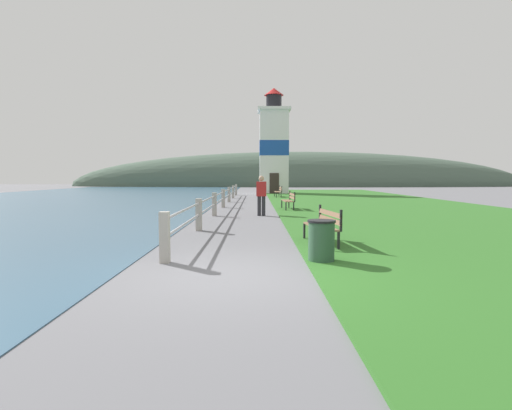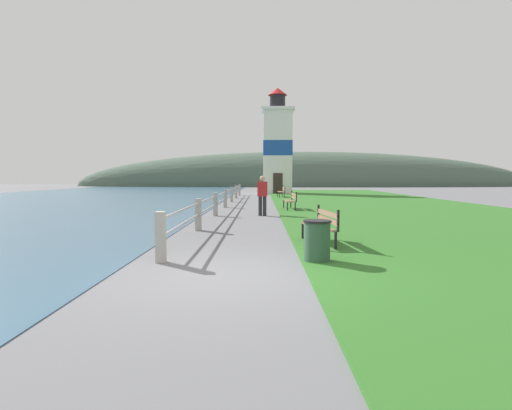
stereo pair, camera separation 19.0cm
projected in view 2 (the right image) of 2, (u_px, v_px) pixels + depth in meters
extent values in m
plane|color=slate|center=(224.00, 275.00, 6.75)|extent=(160.00, 160.00, 0.00)
cube|color=#2D6623|center=(377.00, 204.00, 23.46)|extent=(12.00, 50.58, 0.06)
cube|color=#385B75|center=(18.00, 204.00, 23.76)|extent=(24.00, 80.92, 0.01)
cube|color=#A8A399|center=(161.00, 237.00, 7.73)|extent=(0.18, 0.18, 1.00)
cube|color=#A8A399|center=(198.00, 215.00, 12.33)|extent=(0.18, 0.18, 1.00)
cube|color=#A8A399|center=(215.00, 204.00, 16.93)|extent=(0.18, 0.18, 1.00)
cube|color=#A8A399|center=(225.00, 198.00, 21.53)|extent=(0.18, 0.18, 1.00)
cube|color=#A8A399|center=(232.00, 194.00, 26.13)|extent=(0.18, 0.18, 1.00)
cube|color=#A8A399|center=(236.00, 192.00, 30.72)|extent=(0.18, 0.18, 1.00)
cube|color=#A8A399|center=(239.00, 190.00, 35.32)|extent=(0.18, 0.18, 1.00)
cylinder|color=#B2B2B7|center=(225.00, 192.00, 21.50)|extent=(0.06, 27.66, 0.06)
cylinder|color=#B2B2B7|center=(225.00, 198.00, 21.53)|extent=(0.06, 27.66, 0.06)
cube|color=brown|center=(312.00, 227.00, 9.58)|extent=(0.32, 1.68, 0.04)
cube|color=brown|center=(318.00, 227.00, 9.59)|extent=(0.32, 1.68, 0.04)
cube|color=brown|center=(324.00, 226.00, 9.61)|extent=(0.32, 1.68, 0.04)
cube|color=brown|center=(327.00, 213.00, 9.60)|extent=(0.26, 1.67, 0.11)
cube|color=brown|center=(327.00, 220.00, 9.61)|extent=(0.26, 1.67, 0.11)
cube|color=black|center=(319.00, 242.00, 8.78)|extent=(0.06, 0.06, 0.45)
cube|color=black|center=(303.00, 232.00, 10.40)|extent=(0.06, 0.06, 0.45)
cube|color=black|center=(336.00, 242.00, 8.82)|extent=(0.06, 0.06, 0.45)
cube|color=black|center=(316.00, 232.00, 10.44)|extent=(0.06, 0.06, 0.45)
cube|color=black|center=(338.00, 221.00, 8.80)|extent=(0.06, 0.06, 0.49)
cube|color=black|center=(318.00, 214.00, 10.41)|extent=(0.06, 0.06, 0.49)
cube|color=brown|center=(286.00, 201.00, 19.76)|extent=(0.21, 1.70, 0.04)
cube|color=brown|center=(289.00, 201.00, 19.77)|extent=(0.21, 1.70, 0.04)
cube|color=brown|center=(292.00, 201.00, 19.77)|extent=(0.21, 1.70, 0.04)
cube|color=brown|center=(294.00, 194.00, 19.75)|extent=(0.15, 1.70, 0.11)
cube|color=brown|center=(294.00, 198.00, 19.76)|extent=(0.15, 1.70, 0.11)
cube|color=black|center=(287.00, 207.00, 18.95)|extent=(0.05, 0.05, 0.45)
cube|color=black|center=(284.00, 205.00, 20.60)|extent=(0.05, 0.05, 0.45)
cube|color=black|center=(295.00, 207.00, 18.97)|extent=(0.05, 0.05, 0.45)
cube|color=black|center=(291.00, 205.00, 20.61)|extent=(0.05, 0.05, 0.45)
cube|color=black|center=(296.00, 197.00, 18.94)|extent=(0.05, 0.05, 0.49)
cube|color=black|center=(292.00, 195.00, 20.58)|extent=(0.05, 0.05, 0.49)
cube|color=brown|center=(279.00, 192.00, 31.51)|extent=(0.18, 1.83, 0.04)
cube|color=brown|center=(281.00, 192.00, 31.51)|extent=(0.18, 1.83, 0.04)
cube|color=brown|center=(283.00, 192.00, 31.51)|extent=(0.18, 1.83, 0.04)
cube|color=brown|center=(284.00, 188.00, 31.49)|extent=(0.12, 1.83, 0.11)
cube|color=brown|center=(284.00, 190.00, 31.50)|extent=(0.12, 1.83, 0.11)
cube|color=black|center=(279.00, 195.00, 30.64)|extent=(0.05, 0.05, 0.45)
cube|color=black|center=(278.00, 194.00, 32.41)|extent=(0.05, 0.05, 0.45)
cube|color=black|center=(284.00, 195.00, 30.64)|extent=(0.05, 0.05, 0.45)
cube|color=black|center=(282.00, 194.00, 32.42)|extent=(0.05, 0.05, 0.45)
cube|color=black|center=(285.00, 189.00, 30.61)|extent=(0.05, 0.05, 0.49)
cube|color=black|center=(283.00, 189.00, 32.39)|extent=(0.05, 0.05, 0.49)
cube|color=white|center=(277.00, 153.00, 39.00)|extent=(2.74, 2.74, 7.99)
cube|color=#194799|center=(277.00, 149.00, 38.97)|extent=(2.78, 2.78, 1.44)
cube|color=white|center=(278.00, 110.00, 38.71)|extent=(3.15, 3.15, 0.25)
cylinder|color=black|center=(278.00, 102.00, 38.65)|extent=(1.50, 1.50, 1.29)
cone|color=red|center=(278.00, 92.00, 38.58)|extent=(1.88, 1.88, 0.71)
cube|color=#332823|center=(278.00, 184.00, 37.83)|extent=(0.90, 0.06, 2.00)
cylinder|color=#28282D|center=(260.00, 206.00, 16.99)|extent=(0.16, 0.16, 0.83)
cylinder|color=#28282D|center=(265.00, 206.00, 16.98)|extent=(0.16, 0.16, 0.83)
cube|color=#B22323|center=(262.00, 189.00, 16.93)|extent=(0.43, 0.25, 0.63)
sphere|color=tan|center=(262.00, 178.00, 16.90)|extent=(0.23, 0.23, 0.23)
cylinder|color=#2D5138|center=(317.00, 243.00, 7.63)|extent=(0.50, 0.50, 0.80)
cylinder|color=black|center=(317.00, 221.00, 7.60)|extent=(0.54, 0.54, 0.04)
ellipsoid|color=#475B4C|center=(303.00, 186.00, 70.19)|extent=(80.00, 16.00, 12.00)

